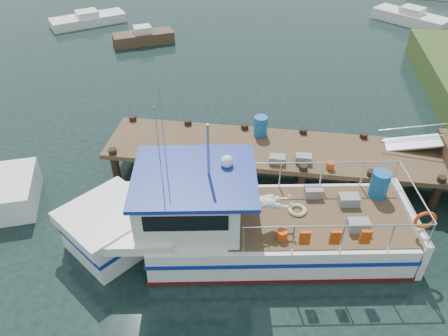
# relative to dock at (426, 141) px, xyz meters

# --- Properties ---
(ground_plane) EXTENTS (160.00, 160.00, 0.00)m
(ground_plane) POSITION_rel_dock_xyz_m (-6.51, -0.01, -2.24)
(ground_plane) COLOR black
(dock) EXTENTS (16.60, 3.00, 4.78)m
(dock) POSITION_rel_dock_xyz_m (0.00, 0.00, 0.00)
(dock) COLOR #4D3924
(dock) RESTS_ON ground
(lobster_boat) EXTENTS (12.31, 5.19, 5.86)m
(lobster_boat) POSITION_rel_dock_xyz_m (-6.77, -4.17, -1.18)
(lobster_boat) COLOR silver
(lobster_boat) RESTS_ON ground
(moored_rowboat) EXTENTS (4.29, 3.16, 1.20)m
(moored_rowboat) POSITION_rel_dock_xyz_m (-15.37, 13.78, -1.80)
(moored_rowboat) COLOR #4D3924
(moored_rowboat) RESTS_ON ground
(moored_a) EXTENTS (5.52, 4.87, 1.02)m
(moored_a) POSITION_rel_dock_xyz_m (-20.72, 17.00, -1.86)
(moored_a) COLOR silver
(moored_a) RESTS_ON ground
(moored_b) EXTENTS (5.60, 4.92, 1.24)m
(moored_b) POSITION_rel_dock_xyz_m (3.81, 20.74, -1.78)
(moored_b) COLOR silver
(moored_b) RESTS_ON ground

